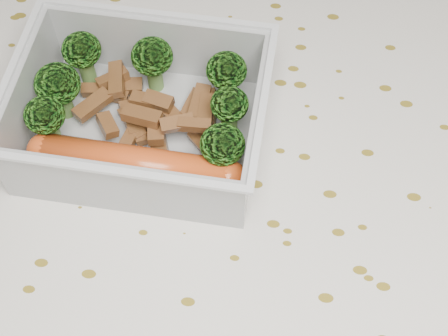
{
  "coord_description": "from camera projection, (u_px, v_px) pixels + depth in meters",
  "views": [
    {
      "loc": [
        0.03,
        -0.22,
        1.14
      ],
      "look_at": [
        0.01,
        -0.01,
        0.78
      ],
      "focal_mm": 50.0,
      "sensor_mm": 36.0,
      "label": 1
    }
  ],
  "objects": [
    {
      "name": "meat_pile",
      "position": [
        151.0,
        110.0,
        0.45
      ],
      "size": [
        0.11,
        0.08,
        0.03
      ],
      "color": "brown",
      "rests_on": "lunch_container"
    },
    {
      "name": "dining_table",
      "position": [
        217.0,
        230.0,
        0.52
      ],
      "size": [
        1.4,
        0.9,
        0.75
      ],
      "color": "brown",
      "rests_on": "ground"
    },
    {
      "name": "broccoli_florets",
      "position": [
        141.0,
        90.0,
        0.43
      ],
      "size": [
        0.15,
        0.1,
        0.05
      ],
      "color": "#608C3F",
      "rests_on": "lunch_container"
    },
    {
      "name": "sausage",
      "position": [
        136.0,
        165.0,
        0.42
      ],
      "size": [
        0.15,
        0.04,
        0.03
      ],
      "color": "#D04C19",
      "rests_on": "lunch_container"
    },
    {
      "name": "lunch_container",
      "position": [
        142.0,
        120.0,
        0.44
      ],
      "size": [
        0.18,
        0.15,
        0.06
      ],
      "color": "#BBBFC2",
      "rests_on": "tablecloth"
    },
    {
      "name": "tablecloth",
      "position": [
        216.0,
        202.0,
        0.47
      ],
      "size": [
        1.46,
        0.96,
        0.19
      ],
      "color": "silver",
      "rests_on": "dining_table"
    }
  ]
}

